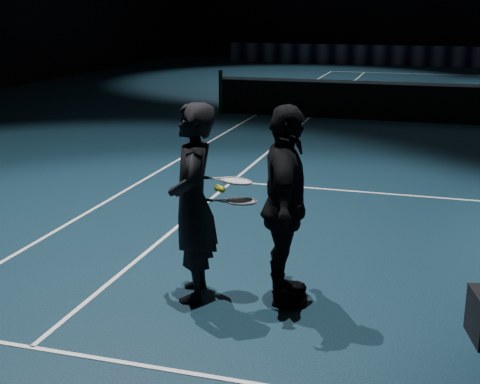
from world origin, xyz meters
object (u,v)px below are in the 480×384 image
object	(u,v)px
racket_lower	(241,201)
racket_upper	(236,181)
player_b	(285,206)
tennis_balls	(220,187)
player_a	(193,203)

from	to	relation	value
racket_lower	racket_upper	size ratio (longest dim) A/B	1.00
player_b	tennis_balls	xyz separation A→B (m)	(-0.59, -0.10, 0.16)
player_b	racket_upper	distance (m)	0.50
player_a	player_b	bearing A→B (deg)	83.84
player_b	racket_lower	world-z (taller)	player_b
player_a	racket_upper	size ratio (longest dim) A/B	2.73
player_a	tennis_balls	distance (m)	0.30
player_a	racket_lower	world-z (taller)	player_a
racket_upper	player_a	bearing A→B (deg)	-178.29
player_b	racket_lower	bearing A→B (deg)	86.55
player_a	player_b	world-z (taller)	same
player_a	racket_upper	distance (m)	0.45
player_a	racket_lower	xyz separation A→B (m)	(0.44, 0.08, 0.03)
racket_upper	racket_lower	bearing A→B (deg)	-42.66
tennis_balls	player_b	bearing A→B (deg)	9.30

